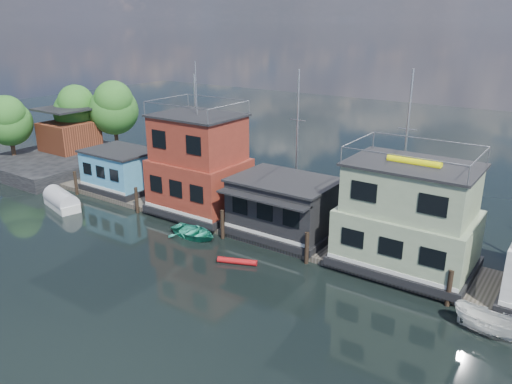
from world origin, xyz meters
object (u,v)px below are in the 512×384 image
Objects in this scene: houseboat_blue at (121,170)px; tarp_runabout at (62,201)px; houseboat_green at (408,218)px; dinghy_teal at (194,232)px; motorboat at (490,323)px; houseboat_red at (199,166)px; houseboat_dark at (284,206)px; red_kayak at (237,261)px.

tarp_runabout is at bearing -101.32° from houseboat_blue.
houseboat_green is at bearing 26.00° from tarp_runabout.
dinghy_teal is at bearing -17.65° from houseboat_blue.
houseboat_red is at bearing 88.45° from motorboat.
houseboat_dark is 2.00× the size of motorboat.
red_kayak is at bearing 103.17° from motorboat.
red_kayak is at bearing -149.30° from houseboat_green.
houseboat_blue is at bearing 93.10° from tarp_runabout.
houseboat_blue is 18.27m from red_kayak.
tarp_runabout reaches higher than dinghy_teal.
houseboat_red is at bearing 0.00° from houseboat_blue.
motorboat is (20.32, -0.61, 0.32)m from dinghy_teal.
dinghy_teal is at bearing 97.76° from motorboat.
red_kayak is at bearing -105.01° from dinghy_teal.
dinghy_teal is (12.14, -3.86, -1.81)m from houseboat_blue.
houseboat_green reaches higher than tarp_runabout.
tarp_runabout is 1.20× the size of motorboat.
dinghy_teal is (13.28, 1.80, -0.23)m from tarp_runabout.
houseboat_red reaches higher than dinghy_teal.
tarp_runabout is 1.16× the size of dinghy_teal.
houseboat_dark is 9.07m from houseboat_green.
red_kayak is 15.19m from motorboat.
dinghy_teal is at bearing 141.12° from red_kayak.
red_kayak is (17.32, -5.45, -2.01)m from houseboat_blue.
houseboat_dark is 0.88× the size of houseboat_green.
houseboat_dark is at bearing -0.14° from houseboat_red.
red_kayak is at bearing -34.89° from houseboat_red.
motorboat reaches higher than red_kayak.
houseboat_dark reaches higher than houseboat_blue.
houseboat_green is 28.36m from tarp_runabout.
dinghy_teal is (-5.17, 1.59, 0.20)m from red_kayak.
houseboat_green is at bearing 0.12° from houseboat_dark.
houseboat_dark is 15.70m from motorboat.
houseboat_green is (26.50, 0.00, 1.34)m from houseboat_blue.
red_kayak is (7.82, -5.45, -3.91)m from houseboat_red.
houseboat_blue is at bearing 140.71° from red_kayak.
houseboat_green is 1.88× the size of tarp_runabout.
houseboat_green is at bearing 62.58° from motorboat.
motorboat is at bearing -7.85° from houseboat_blue.
houseboat_green is (17.00, 0.00, -0.55)m from houseboat_red.
tarp_runabout is 33.62m from motorboat.
houseboat_red reaches higher than houseboat_dark.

